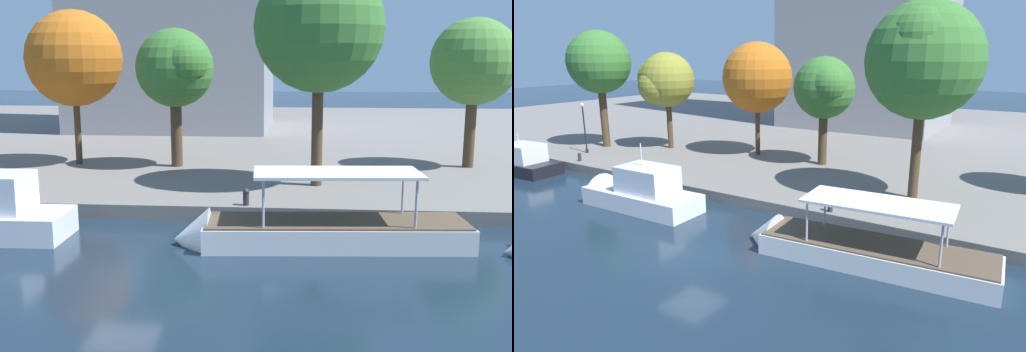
{
  "view_description": "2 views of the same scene",
  "coord_description": "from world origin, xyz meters",
  "views": [
    {
      "loc": [
        6.39,
        -20.13,
        7.35
      ],
      "look_at": [
        4.32,
        4.84,
        2.51
      ],
      "focal_mm": 43.91,
      "sensor_mm": 36.0,
      "label": 1
    },
    {
      "loc": [
        13.42,
        -14.55,
        9.19
      ],
      "look_at": [
        -0.65,
        7.98,
        1.95
      ],
      "focal_mm": 31.86,
      "sensor_mm": 36.0,
      "label": 2
    }
  ],
  "objects": [
    {
      "name": "ground_plane",
      "position": [
        0.0,
        0.0,
        0.0
      ],
      "size": [
        220.0,
        220.0,
        0.0
      ],
      "primitive_type": "plane",
      "color": "#192838"
    },
    {
      "name": "dock_promenade",
      "position": [
        0.0,
        34.48,
        0.33
      ],
      "size": [
        120.0,
        55.0,
        0.65
      ],
      "primitive_type": "cube",
      "color": "slate",
      "rests_on": "ground_plane"
    },
    {
      "name": "motor_yacht_0",
      "position": [
        -22.4,
        4.5,
        0.59
      ],
      "size": [
        7.86,
        3.32,
        4.24
      ],
      "rotation": [
        0.0,
        0.0,
        3.22
      ],
      "color": "black",
      "rests_on": "ground_plane"
    },
    {
      "name": "motor_yacht_1",
      "position": [
        -7.68,
        3.64,
        0.72
      ],
      "size": [
        8.65,
        2.9,
        5.03
      ],
      "rotation": [
        0.0,
        0.0,
        3.15
      ],
      "color": "white",
      "rests_on": "ground_plane"
    },
    {
      "name": "tour_boat_2",
      "position": [
        6.61,
        3.62,
        0.37
      ],
      "size": [
        11.67,
        3.55,
        3.97
      ],
      "rotation": [
        0.0,
        0.0,
        3.22
      ],
      "color": "silver",
      "rests_on": "ground_plane"
    },
    {
      "name": "mooring_bollard_0",
      "position": [
        3.65,
        7.42,
        1.07
      ],
      "size": [
        0.31,
        0.31,
        0.79
      ],
      "color": "#2D2D33",
      "rests_on": "dock_promenade"
    },
    {
      "name": "mooring_bollard_1",
      "position": [
        -18.82,
        7.79,
        1.02
      ],
      "size": [
        0.28,
        0.28,
        0.69
      ],
      "color": "#2D2D33",
      "rests_on": "dock_promenade"
    },
    {
      "name": "lamp_post",
      "position": [
        -21.05,
        10.14,
        2.96
      ],
      "size": [
        0.32,
        0.32,
        4.34
      ],
      "color": "black",
      "rests_on": "dock_promenade"
    },
    {
      "name": "tree_0",
      "position": [
        -16.51,
        15.38,
        6.76
      ],
      "size": [
        5.08,
        5.05,
        8.61
      ],
      "color": "#4C3823",
      "rests_on": "dock_promenade"
    },
    {
      "name": "tree_1",
      "position": [
        -8.05,
        17.59,
        7.29
      ],
      "size": [
        5.84,
        5.84,
        9.44
      ],
      "color": "#4C3823",
      "rests_on": "dock_promenade"
    },
    {
      "name": "tree_3",
      "position": [
        -21.87,
        12.7,
        8.31
      ],
      "size": [
        5.59,
        5.59,
        10.52
      ],
      "color": "#4C3823",
      "rests_on": "dock_promenade"
    },
    {
      "name": "tree_4",
      "position": [
        -1.47,
        17.01,
        6.58
      ],
      "size": [
        4.69,
        4.69,
        8.32
      ],
      "color": "#4C3823",
      "rests_on": "dock_promenade"
    },
    {
      "name": "tree_5",
      "position": [
        6.94,
        12.1,
        8.83
      ],
      "size": [
        6.61,
        6.61,
        11.41
      ],
      "color": "#4C3823",
      "rests_on": "dock_promenade"
    }
  ]
}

